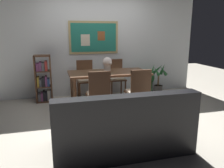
{
  "coord_description": "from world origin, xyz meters",
  "views": [
    {
      "loc": [
        -1.07,
        -3.86,
        1.56
      ],
      "look_at": [
        -0.08,
        -0.12,
        0.65
      ],
      "focal_mm": 35.55,
      "sensor_mm": 36.0,
      "label": 1
    }
  ],
  "objects_px": {
    "potted_palm": "(158,82)",
    "leather_couch": "(122,129)",
    "dining_chair_far_right": "(116,75)",
    "bookshelf": "(44,81)",
    "dining_chair_far_left": "(85,76)",
    "dining_chair_near_left": "(99,91)",
    "dining_chair_near_right": "(139,89)",
    "flower_vase": "(107,64)",
    "potted_ivy": "(148,81)",
    "dining_table": "(109,76)"
  },
  "relations": [
    {
      "from": "potted_palm",
      "to": "leather_couch",
      "type": "bearing_deg",
      "value": -125.79
    },
    {
      "from": "dining_chair_far_right",
      "to": "bookshelf",
      "type": "height_order",
      "value": "bookshelf"
    },
    {
      "from": "dining_chair_far_left",
      "to": "potted_palm",
      "type": "xyz_separation_m",
      "value": [
        1.8,
        -0.21,
        -0.18
      ]
    },
    {
      "from": "dining_chair_near_left",
      "to": "potted_palm",
      "type": "xyz_separation_m",
      "value": [
        1.76,
        1.21,
        -0.18
      ]
    },
    {
      "from": "bookshelf",
      "to": "dining_chair_near_right",
      "type": "bearing_deg",
      "value": -39.72
    },
    {
      "from": "dining_chair_near_left",
      "to": "dining_chair_far_left",
      "type": "distance_m",
      "value": 1.42
    },
    {
      "from": "flower_vase",
      "to": "dining_chair_near_left",
      "type": "bearing_deg",
      "value": -116.25
    },
    {
      "from": "potted_palm",
      "to": "flower_vase",
      "type": "height_order",
      "value": "flower_vase"
    },
    {
      "from": "potted_ivy",
      "to": "flower_vase",
      "type": "distance_m",
      "value": 1.68
    },
    {
      "from": "potted_palm",
      "to": "flower_vase",
      "type": "relative_size",
      "value": 2.64
    },
    {
      "from": "dining_chair_near_right",
      "to": "leather_couch",
      "type": "distance_m",
      "value": 1.3
    },
    {
      "from": "dining_chair_far_right",
      "to": "flower_vase",
      "type": "xyz_separation_m",
      "value": [
        -0.4,
        -0.78,
        0.39
      ]
    },
    {
      "from": "dining_table",
      "to": "bookshelf",
      "type": "height_order",
      "value": "bookshelf"
    },
    {
      "from": "dining_chair_far_left",
      "to": "dining_chair_near_right",
      "type": "height_order",
      "value": "same"
    },
    {
      "from": "dining_table",
      "to": "flower_vase",
      "type": "bearing_deg",
      "value": -131.29
    },
    {
      "from": "bookshelf",
      "to": "dining_chair_far_right",
      "type": "bearing_deg",
      "value": 0.61
    },
    {
      "from": "dining_chair_far_left",
      "to": "dining_chair_far_right",
      "type": "distance_m",
      "value": 0.75
    },
    {
      "from": "dining_chair_far_right",
      "to": "flower_vase",
      "type": "relative_size",
      "value": 2.93
    },
    {
      "from": "potted_ivy",
      "to": "flower_vase",
      "type": "xyz_separation_m",
      "value": [
        -1.3,
        -0.88,
        0.62
      ]
    },
    {
      "from": "dining_table",
      "to": "dining_chair_near_right",
      "type": "bearing_deg",
      "value": -61.8
    },
    {
      "from": "dining_chair_near_left",
      "to": "dining_chair_near_right",
      "type": "relative_size",
      "value": 1.0
    },
    {
      "from": "dining_chair_near_right",
      "to": "leather_couch",
      "type": "xyz_separation_m",
      "value": [
        -0.66,
        -1.09,
        -0.23
      ]
    },
    {
      "from": "dining_chair_far_left",
      "to": "potted_palm",
      "type": "height_order",
      "value": "dining_chair_far_left"
    },
    {
      "from": "bookshelf",
      "to": "potted_ivy",
      "type": "relative_size",
      "value": 1.86
    },
    {
      "from": "flower_vase",
      "to": "dining_chair_near_right",
      "type": "bearing_deg",
      "value": -57.75
    },
    {
      "from": "dining_table",
      "to": "bookshelf",
      "type": "relative_size",
      "value": 1.55
    },
    {
      "from": "potted_palm",
      "to": "potted_ivy",
      "type": "bearing_deg",
      "value": 114.79
    },
    {
      "from": "dining_chair_far_left",
      "to": "dining_table",
      "type": "bearing_deg",
      "value": -61.66
    },
    {
      "from": "potted_ivy",
      "to": "dining_chair_near_right",
      "type": "bearing_deg",
      "value": -119.21
    },
    {
      "from": "dining_chair_near_left",
      "to": "dining_chair_near_right",
      "type": "bearing_deg",
      "value": -2.42
    },
    {
      "from": "dining_table",
      "to": "dining_chair_near_left",
      "type": "bearing_deg",
      "value": -117.41
    },
    {
      "from": "dining_chair_far_left",
      "to": "flower_vase",
      "type": "distance_m",
      "value": 0.93
    },
    {
      "from": "leather_couch",
      "to": "bookshelf",
      "type": "bearing_deg",
      "value": 112.83
    },
    {
      "from": "leather_couch",
      "to": "dining_chair_far_right",
      "type": "bearing_deg",
      "value": 75.92
    },
    {
      "from": "potted_ivy",
      "to": "potted_palm",
      "type": "height_order",
      "value": "potted_palm"
    },
    {
      "from": "leather_couch",
      "to": "potted_palm",
      "type": "bearing_deg",
      "value": 54.21
    },
    {
      "from": "dining_table",
      "to": "potted_palm",
      "type": "bearing_deg",
      "value": 20.1
    },
    {
      "from": "dining_chair_far_left",
      "to": "leather_couch",
      "type": "distance_m",
      "value": 2.56
    },
    {
      "from": "dining_chair_near_left",
      "to": "potted_palm",
      "type": "distance_m",
      "value": 2.14
    },
    {
      "from": "dining_chair_near_left",
      "to": "flower_vase",
      "type": "distance_m",
      "value": 0.82
    },
    {
      "from": "bookshelf",
      "to": "potted_ivy",
      "type": "bearing_deg",
      "value": 2.57
    },
    {
      "from": "dining_chair_near_left",
      "to": "bookshelf",
      "type": "xyz_separation_m",
      "value": [
        -0.98,
        1.41,
        -0.05
      ]
    },
    {
      "from": "bookshelf",
      "to": "flower_vase",
      "type": "xyz_separation_m",
      "value": [
        1.3,
        -0.76,
        0.45
      ]
    },
    {
      "from": "dining_chair_far_left",
      "to": "potted_ivy",
      "type": "relative_size",
      "value": 1.59
    },
    {
      "from": "dining_chair_far_right",
      "to": "potted_palm",
      "type": "xyz_separation_m",
      "value": [
        1.04,
        -0.22,
        -0.18
      ]
    },
    {
      "from": "dining_chair_near_left",
      "to": "potted_ivy",
      "type": "distance_m",
      "value": 2.23
    },
    {
      "from": "potted_ivy",
      "to": "dining_chair_far_right",
      "type": "bearing_deg",
      "value": -173.73
    },
    {
      "from": "bookshelf",
      "to": "flower_vase",
      "type": "height_order",
      "value": "bookshelf"
    },
    {
      "from": "potted_palm",
      "to": "bookshelf",
      "type": "bearing_deg",
      "value": 175.83
    },
    {
      "from": "dining_chair_far_left",
      "to": "potted_ivy",
      "type": "xyz_separation_m",
      "value": [
        1.65,
        0.1,
        -0.22
      ]
    }
  ]
}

